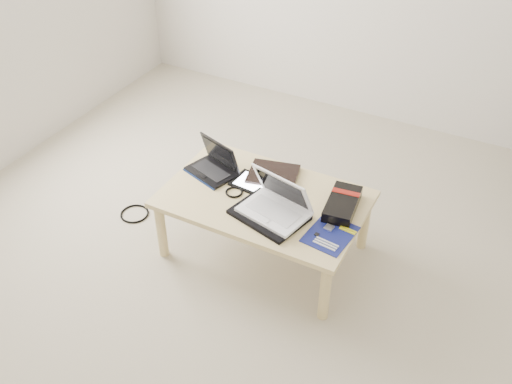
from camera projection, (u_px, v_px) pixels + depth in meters
The scene contains 13 objects.
ground at pixel (247, 270), 3.24m from camera, with size 4.00×4.00×0.00m, color #B2A990.
coffee_table at pixel (264, 204), 3.16m from camera, with size 1.10×0.70×0.40m.
book at pixel (273, 175), 3.27m from camera, with size 0.32×0.29×0.03m.
netbook at pixel (214, 166), 3.29m from camera, with size 0.32×0.28×0.20m.
tablet at pixel (253, 183), 3.21m from camera, with size 0.24×0.19×0.01m.
remote at pixel (283, 200), 3.09m from camera, with size 0.11×0.24×0.02m.
neoprene_sleeve at pixel (269, 215), 2.99m from camera, with size 0.37×0.27×0.02m, color black.
white_laptop at pixel (277, 204), 2.97m from camera, with size 0.39×0.31×0.23m.
motherboard at pixel (330, 234), 2.88m from camera, with size 0.24×0.29×0.01m.
gpu_box at pixel (342, 204), 3.03m from camera, with size 0.18×0.32×0.07m.
cable_coil at pixel (234, 192), 3.15m from camera, with size 0.10×0.10×0.01m, color black.
floor_cable_coil at pixel (135, 214), 3.62m from camera, with size 0.18×0.18×0.01m, color black.
floor_cable_trail at pixel (160, 213), 3.63m from camera, with size 0.01×0.01×0.37m, color black.
Camera 1 is at (1.10, -1.99, 2.35)m, focal length 40.00 mm.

